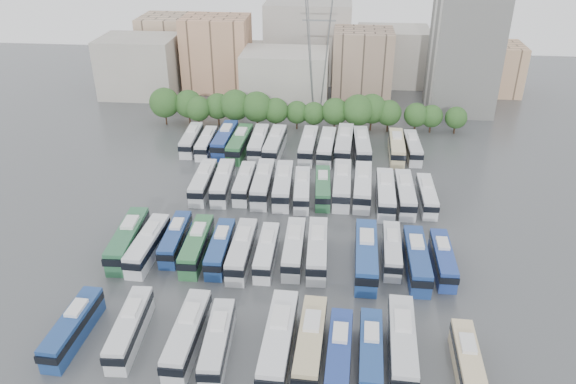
# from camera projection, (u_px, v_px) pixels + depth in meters

# --- Properties ---
(ground) EXTENTS (220.00, 220.00, 0.00)m
(ground) POSITION_uv_depth(u_px,v_px,m) (285.00, 236.00, 82.33)
(ground) COLOR #424447
(ground) RESTS_ON ground
(tree_line) EXTENTS (66.72, 7.98, 8.25)m
(tree_line) POSITION_uv_depth(u_px,v_px,m) (291.00, 109.00, 117.39)
(tree_line) COLOR black
(tree_line) RESTS_ON ground
(city_buildings) EXTENTS (102.00, 35.00, 20.00)m
(city_buildings) POSITION_uv_depth(u_px,v_px,m) (285.00, 56.00, 142.32)
(city_buildings) COLOR #9E998E
(city_buildings) RESTS_ON ground
(apartment_tower) EXTENTS (14.00, 14.00, 26.00)m
(apartment_tower) POSITION_uv_depth(u_px,v_px,m) (464.00, 53.00, 124.19)
(apartment_tower) COLOR silver
(apartment_tower) RESTS_ON ground
(electricity_pylon) EXTENTS (9.00, 6.91, 33.83)m
(electricity_pylon) POSITION_uv_depth(u_px,v_px,m) (319.00, 32.00, 117.23)
(electricity_pylon) COLOR slate
(electricity_pylon) RESTS_ON ground
(bus_r0_s0) EXTENTS (2.97, 11.35, 3.53)m
(bus_r0_s0) POSITION_uv_depth(u_px,v_px,m) (73.00, 327.00, 62.46)
(bus_r0_s0) COLOR navy
(bus_r0_s0) RESTS_ON ground
(bus_r0_s2) EXTENTS (3.02, 11.53, 3.58)m
(bus_r0_s2) POSITION_uv_depth(u_px,v_px,m) (130.00, 328.00, 62.35)
(bus_r0_s2) COLOR silver
(bus_r0_s2) RESTS_ON ground
(bus_r0_s4) EXTENTS (2.86, 12.15, 3.80)m
(bus_r0_s4) POSITION_uv_depth(u_px,v_px,m) (188.00, 334.00, 61.27)
(bus_r0_s4) COLOR silver
(bus_r0_s4) RESTS_ON ground
(bus_r0_s5) EXTENTS (2.97, 11.38, 3.54)m
(bus_r0_s5) POSITION_uv_depth(u_px,v_px,m) (218.00, 342.00, 60.44)
(bus_r0_s5) COLOR silver
(bus_r0_s5) RESTS_ON ground
(bus_r0_s7) EXTENTS (3.25, 13.50, 4.21)m
(bus_r0_s7) POSITION_uv_depth(u_px,v_px,m) (279.00, 341.00, 60.05)
(bus_r0_s7) COLOR silver
(bus_r0_s7) RESTS_ON ground
(bus_r0_s8) EXTENTS (3.17, 12.50, 3.89)m
(bus_r0_s8) POSITION_uv_depth(u_px,v_px,m) (310.00, 343.00, 60.00)
(bus_r0_s8) COLOR tan
(bus_r0_s8) RESTS_ON ground
(bus_r0_s9) EXTENTS (2.93, 11.48, 3.57)m
(bus_r0_s9) POSITION_uv_depth(u_px,v_px,m) (339.00, 354.00, 58.85)
(bus_r0_s9) COLOR navy
(bus_r0_s9) RESTS_ON ground
(bus_r0_s10) EXTENTS (2.84, 11.27, 3.51)m
(bus_r0_s10) POSITION_uv_depth(u_px,v_px,m) (371.00, 353.00, 59.01)
(bus_r0_s10) COLOR navy
(bus_r0_s10) RESTS_ON ground
(bus_r0_s11) EXTENTS (3.27, 12.82, 3.99)m
(bus_r0_s11) POSITION_uv_depth(u_px,v_px,m) (402.00, 344.00, 59.86)
(bus_r0_s11) COLOR silver
(bus_r0_s11) RESTS_ON ground
(bus_r0_s13) EXTENTS (2.63, 10.92, 3.41)m
(bus_r0_s13) POSITION_uv_depth(u_px,v_px,m) (468.00, 364.00, 57.68)
(bus_r0_s13) COLOR beige
(bus_r0_s13) RESTS_ON ground
(bus_r1_s0) EXTENTS (3.37, 12.87, 4.00)m
(bus_r1_s0) POSITION_uv_depth(u_px,v_px,m) (128.00, 239.00, 77.85)
(bus_r1_s0) COLOR #2A643F
(bus_r1_s0) RESTS_ON ground
(bus_r1_s1) EXTENTS (3.08, 12.06, 3.75)m
(bus_r1_s1) POSITION_uv_depth(u_px,v_px,m) (148.00, 244.00, 76.92)
(bus_r1_s1) COLOR silver
(bus_r1_s1) RESTS_ON ground
(bus_r1_s2) EXTENTS (2.71, 11.06, 3.45)m
(bus_r1_s2) POSITION_uv_depth(u_px,v_px,m) (176.00, 238.00, 78.57)
(bus_r1_s2) COLOR navy
(bus_r1_s2) RESTS_ON ground
(bus_r1_s3) EXTENTS (2.77, 11.90, 3.72)m
(bus_r1_s3) POSITION_uv_depth(u_px,v_px,m) (197.00, 245.00, 76.83)
(bus_r1_s3) COLOR #2D693B
(bus_r1_s3) RESTS_ON ground
(bus_r1_s4) EXTENTS (2.61, 11.28, 3.53)m
(bus_r1_s4) POSITION_uv_depth(u_px,v_px,m) (220.00, 248.00, 76.43)
(bus_r1_s4) COLOR navy
(bus_r1_s4) RESTS_ON ground
(bus_r1_s5) EXTENTS (2.67, 12.03, 3.77)m
(bus_r1_s5) POSITION_uv_depth(u_px,v_px,m) (242.00, 250.00, 75.72)
(bus_r1_s5) COLOR silver
(bus_r1_s5) RESTS_ON ground
(bus_r1_s6) EXTENTS (2.39, 10.95, 3.43)m
(bus_r1_s6) POSITION_uv_depth(u_px,v_px,m) (267.00, 251.00, 75.71)
(bus_r1_s6) COLOR silver
(bus_r1_s6) RESTS_ON ground
(bus_r1_s7) EXTENTS (2.62, 11.68, 3.66)m
(bus_r1_s7) POSITION_uv_depth(u_px,v_px,m) (294.00, 248.00, 76.28)
(bus_r1_s7) COLOR silver
(bus_r1_s7) RESTS_ON ground
(bus_r1_s8) EXTENTS (2.94, 12.25, 3.83)m
(bus_r1_s8) POSITION_uv_depth(u_px,v_px,m) (317.00, 249.00, 75.84)
(bus_r1_s8) COLOR silver
(bus_r1_s8) RESTS_ON ground
(bus_r1_s10) EXTENTS (3.14, 13.38, 4.18)m
(bus_r1_s10) POSITION_uv_depth(u_px,v_px,m) (366.00, 255.00, 74.31)
(bus_r1_s10) COLOR navy
(bus_r1_s10) RESTS_ON ground
(bus_r1_s11) EXTENTS (2.74, 10.96, 3.42)m
(bus_r1_s11) POSITION_uv_depth(u_px,v_px,m) (392.00, 250.00, 76.07)
(bus_r1_s11) COLOR silver
(bus_r1_s11) RESTS_ON ground
(bus_r1_s12) EXTENTS (2.75, 12.29, 3.85)m
(bus_r1_s12) POSITION_uv_depth(u_px,v_px,m) (417.00, 259.00, 73.76)
(bus_r1_s12) COLOR navy
(bus_r1_s12) RESTS_ON ground
(bus_r1_s13) EXTENTS (2.40, 10.97, 3.44)m
(bus_r1_s13) POSITION_uv_depth(u_px,v_px,m) (443.00, 259.00, 74.19)
(bus_r1_s13) COLOR navy
(bus_r1_s13) RESTS_ON ground
(bus_r2_s2) EXTENTS (2.82, 12.03, 3.76)m
(bus_r2_s2) POSITION_uv_depth(u_px,v_px,m) (203.00, 182.00, 93.66)
(bus_r2_s2) COLOR silver
(bus_r2_s2) RESTS_ON ground
(bus_r2_s3) EXTENTS (3.27, 12.31, 3.82)m
(bus_r2_s3) POSITION_uv_depth(u_px,v_px,m) (223.00, 182.00, 93.44)
(bus_r2_s3) COLOR silver
(bus_r2_s3) RESTS_ON ground
(bus_r2_s4) EXTENTS (2.60, 11.35, 3.55)m
(bus_r2_s4) POSITION_uv_depth(u_px,v_px,m) (244.00, 183.00, 93.48)
(bus_r2_s4) COLOR silver
(bus_r2_s4) RESTS_ON ground
(bus_r2_s5) EXTENTS (2.96, 12.79, 4.00)m
(bus_r2_s5) POSITION_uv_depth(u_px,v_px,m) (263.00, 183.00, 92.95)
(bus_r2_s5) COLOR silver
(bus_r2_s5) RESTS_ON ground
(bus_r2_s6) EXTENTS (3.23, 12.81, 3.99)m
(bus_r2_s6) POSITION_uv_depth(u_px,v_px,m) (283.00, 185.00, 92.39)
(bus_r2_s6) COLOR silver
(bus_r2_s6) RESTS_ON ground
(bus_r2_s7) EXTENTS (3.07, 11.62, 3.61)m
(bus_r2_s7) POSITION_uv_depth(u_px,v_px,m) (302.00, 189.00, 91.42)
(bus_r2_s7) COLOR silver
(bus_r2_s7) RESTS_ON ground
(bus_r2_s8) EXTENTS (2.94, 11.34, 3.53)m
(bus_r2_s8) POSITION_uv_depth(u_px,v_px,m) (323.00, 187.00, 92.06)
(bus_r2_s8) COLOR #2B653D
(bus_r2_s8) RESTS_ON ground
(bus_r2_s9) EXTENTS (3.03, 13.14, 4.11)m
(bus_r2_s9) POSITION_uv_depth(u_px,v_px,m) (342.00, 184.00, 92.43)
(bus_r2_s9) COLOR silver
(bus_r2_s9) RESTS_ON ground
(bus_r2_s10) EXTENTS (3.34, 12.92, 4.02)m
(bus_r2_s10) POSITION_uv_depth(u_px,v_px,m) (363.00, 186.00, 91.97)
(bus_r2_s10) COLOR silver
(bus_r2_s10) RESTS_ON ground
(bus_r2_s11) EXTENTS (3.02, 12.73, 3.98)m
(bus_r2_s11) POSITION_uv_depth(u_px,v_px,m) (385.00, 193.00, 89.71)
(bus_r2_s11) COLOR silver
(bus_r2_s11) RESTS_ON ground
(bus_r2_s12) EXTENTS (2.66, 12.12, 3.80)m
(bus_r2_s12) POSITION_uv_depth(u_px,v_px,m) (405.00, 193.00, 89.89)
(bus_r2_s12) COLOR silver
(bus_r2_s12) RESTS_ON ground
(bus_r2_s13) EXTENTS (2.45, 10.91, 3.42)m
(bus_r2_s13) POSITION_uv_depth(u_px,v_px,m) (427.00, 195.00, 89.75)
(bus_r2_s13) COLOR white
(bus_r2_s13) RESTS_ON ground
(bus_r3_s0) EXTENTS (2.95, 11.71, 3.65)m
(bus_r3_s0) POSITION_uv_depth(u_px,v_px,m) (191.00, 139.00, 109.74)
(bus_r3_s0) COLOR silver
(bus_r3_s0) RESTS_ON ground
(bus_r3_s1) EXTENTS (2.59, 11.12, 3.48)m
(bus_r3_s1) POSITION_uv_depth(u_px,v_px,m) (206.00, 143.00, 108.58)
(bus_r3_s1) COLOR silver
(bus_r3_s1) RESTS_ON ground
(bus_r3_s2) EXTENTS (3.14, 13.01, 4.06)m
(bus_r3_s2) POSITION_uv_depth(u_px,v_px,m) (225.00, 139.00, 109.26)
(bus_r3_s2) COLOR navy
(bus_r3_s2) RESTS_ON ground
(bus_r3_s3) EXTENTS (3.35, 13.01, 4.05)m
(bus_r3_s3) POSITION_uv_depth(u_px,v_px,m) (240.00, 143.00, 107.58)
(bus_r3_s3) COLOR #2C6839
(bus_r3_s3) RESTS_ON ground
(bus_r3_s4) EXTENTS (2.76, 12.47, 3.91)m
(bus_r3_s4) POSITION_uv_depth(u_px,v_px,m) (259.00, 143.00, 108.04)
(bus_r3_s4) COLOR silver
(bus_r3_s4) RESTS_ON ground
(bus_r3_s5) EXTENTS (3.41, 13.02, 4.05)m
(bus_r3_s5) POSITION_uv_depth(u_px,v_px,m) (275.00, 144.00, 107.17)
(bus_r3_s5) COLOR silver
(bus_r3_s5) RESTS_ON ground
(bus_r3_s7) EXTENTS (3.25, 12.83, 4.00)m
(bus_r3_s7) POSITION_uv_depth(u_px,v_px,m) (308.00, 145.00, 106.91)
(bus_r3_s7) COLOR silver
(bus_r3_s7) RESTS_ON ground
(bus_r3_s8) EXTENTS (3.38, 12.74, 3.96)m
(bus_r3_s8) POSITION_uv_depth(u_px,v_px,m) (327.00, 146.00, 106.42)
(bus_r3_s8) COLOR white
(bus_r3_s8) RESTS_ON ground
(bus_r3_s9) EXTENTS (3.66, 13.80, 4.29)m
(bus_r3_s9) POSITION_uv_depth(u_px,v_px,m) (344.00, 144.00, 106.88)
(bus_r3_s9) COLOR silver
(bus_r3_s9) RESTS_ON ground
(bus_r3_s10) EXTENTS (3.38, 13.05, 4.06)m
(bus_r3_s10) POSITION_uv_depth(u_px,v_px,m) (362.00, 146.00, 106.41)
(bus_r3_s10) COLOR silver
(bus_r3_s10) RESTS_ON ground
(bus_r3_s12) EXTENTS (2.95, 12.29, 3.84)m
(bus_r3_s12) POSITION_uv_depth(u_px,v_px,m) (397.00, 147.00, 106.34)
(bus_r3_s12) COLOR beige
(bus_r3_s12) RESTS_ON ground
(bus_r3_s13) EXTENTS (2.79, 11.45, 3.57)m
(bus_r3_s13) POSITION_uv_depth(u_px,v_px,m) (413.00, 147.00, 106.48)
(bus_r3_s13) COLOR silver
(bus_r3_s13) RESTS_ON ground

